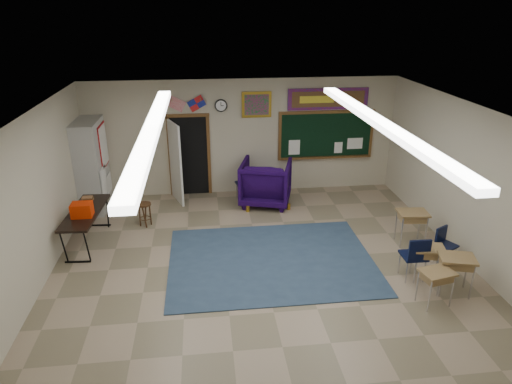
{
  "coord_description": "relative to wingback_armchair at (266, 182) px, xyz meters",
  "views": [
    {
      "loc": [
        -1.02,
        -6.93,
        4.71
      ],
      "look_at": [
        -0.02,
        1.5,
        1.2
      ],
      "focal_mm": 32.0,
      "sensor_mm": 36.0,
      "label": 1
    }
  ],
  "objects": [
    {
      "name": "floor",
      "position": [
        -0.48,
        -3.63,
        -0.56
      ],
      "size": [
        9.0,
        9.0,
        0.0
      ],
      "primitive_type": "plane",
      "color": "gray",
      "rests_on": "ground"
    },
    {
      "name": "back_wall",
      "position": [
        -0.48,
        0.87,
        0.94
      ],
      "size": [
        8.0,
        0.04,
        3.0
      ],
      "primitive_type": "cube",
      "color": "#B8B195",
      "rests_on": "floor"
    },
    {
      "name": "left_wall",
      "position": [
        -4.48,
        -3.63,
        0.94
      ],
      "size": [
        0.04,
        9.0,
        3.0
      ],
      "primitive_type": "cube",
      "color": "#B8B195",
      "rests_on": "floor"
    },
    {
      "name": "right_wall",
      "position": [
        3.52,
        -3.63,
        0.94
      ],
      "size": [
        0.04,
        9.0,
        3.0
      ],
      "primitive_type": "cube",
      "color": "#B8B195",
      "rests_on": "floor"
    },
    {
      "name": "ceiling",
      "position": [
        -0.48,
        -3.63,
        2.44
      ],
      "size": [
        8.0,
        9.0,
        0.04
      ],
      "primitive_type": "cube",
      "color": "silver",
      "rests_on": "back_wall"
    },
    {
      "name": "area_rug",
      "position": [
        -0.28,
        -2.83,
        -0.55
      ],
      "size": [
        4.0,
        3.0,
        0.02
      ],
      "primitive_type": "cube",
      "color": "#324860",
      "rests_on": "floor"
    },
    {
      "name": "fluorescent_strips",
      "position": [
        -0.48,
        -3.63,
        2.38
      ],
      "size": [
        3.86,
        6.0,
        0.1
      ],
      "primitive_type": null,
      "color": "white",
      "rests_on": "ceiling"
    },
    {
      "name": "doorway",
      "position": [
        -1.98,
        0.72,
        0.5
      ],
      "size": [
        1.1,
        0.89,
        2.16
      ],
      "color": "black",
      "rests_on": "back_wall"
    },
    {
      "name": "chalkboard",
      "position": [
        1.72,
        0.83,
        0.9
      ],
      "size": [
        2.55,
        0.14,
        1.3
      ],
      "color": "brown",
      "rests_on": "back_wall"
    },
    {
      "name": "bulletin_board",
      "position": [
        1.72,
        0.84,
        1.89
      ],
      "size": [
        2.1,
        0.05,
        0.55
      ],
      "color": "#AD0E15",
      "rests_on": "back_wall"
    },
    {
      "name": "framed_art_print",
      "position": [
        -0.13,
        0.84,
        1.79
      ],
      "size": [
        0.75,
        0.05,
        0.65
      ],
      "color": "#A88020",
      "rests_on": "back_wall"
    },
    {
      "name": "wall_clock",
      "position": [
        -1.03,
        0.84,
        1.79
      ],
      "size": [
        0.32,
        0.05,
        0.32
      ],
      "color": "black",
      "rests_on": "back_wall"
    },
    {
      "name": "wall_flags",
      "position": [
        -1.88,
        0.81,
        1.92
      ],
      "size": [
        1.16,
        0.06,
        0.7
      ],
      "primitive_type": null,
      "color": "red",
      "rests_on": "back_wall"
    },
    {
      "name": "storage_cabinet",
      "position": [
        -4.2,
        0.22,
        0.54
      ],
      "size": [
        0.59,
        1.25,
        2.2
      ],
      "color": "#A9A9A4",
      "rests_on": "floor"
    },
    {
      "name": "wingback_armchair",
      "position": [
        0.0,
        0.0,
        0.0
      ],
      "size": [
        1.48,
        1.51,
        1.12
      ],
      "primitive_type": "imported",
      "rotation": [
        0.0,
        0.0,
        2.87
      ],
      "color": "#170533",
      "rests_on": "floor"
    },
    {
      "name": "student_chair_reading",
      "position": [
        -0.51,
        0.22,
        -0.12
      ],
      "size": [
        0.51,
        0.51,
        0.87
      ],
      "primitive_type": null,
      "rotation": [
        0.0,
        0.0,
        3.31
      ],
      "color": "black",
      "rests_on": "floor"
    },
    {
      "name": "student_chair_desk_a",
      "position": [
        2.2,
        -3.73,
        -0.12
      ],
      "size": [
        0.45,
        0.45,
        0.88
      ],
      "primitive_type": null,
      "rotation": [
        0.0,
        0.0,
        3.13
      ],
      "color": "black",
      "rests_on": "floor"
    },
    {
      "name": "student_chair_desk_b",
      "position": [
        3.08,
        -3.28,
        -0.2
      ],
      "size": [
        0.48,
        0.48,
        0.71
      ],
      "primitive_type": null,
      "rotation": [
        0.0,
        0.0,
        0.49
      ],
      "color": "black",
      "rests_on": "floor"
    },
    {
      "name": "student_desk_front_left",
      "position": [
        2.44,
        -3.8,
        -0.19
      ],
      "size": [
        0.63,
        0.52,
        0.66
      ],
      "rotation": [
        0.0,
        0.0,
        -0.22
      ],
      "color": "olive",
      "rests_on": "floor"
    },
    {
      "name": "student_desk_front_right",
      "position": [
        2.73,
        -2.47,
        -0.15
      ],
      "size": [
        0.64,
        0.5,
        0.73
      ],
      "rotation": [
        0.0,
        0.0,
        -0.08
      ],
      "color": "olive",
      "rests_on": "floor"
    },
    {
      "name": "student_desk_back_left",
      "position": [
        2.22,
        -4.53,
        -0.2
      ],
      "size": [
        0.6,
        0.5,
        0.64
      ],
      "rotation": [
        0.0,
        0.0,
        0.2
      ],
      "color": "olive",
      "rests_on": "floor"
    },
    {
      "name": "student_desk_back_right",
      "position": [
        2.71,
        -4.25,
        -0.16
      ],
      "size": [
        0.69,
        0.58,
        0.71
      ],
      "rotation": [
        0.0,
        0.0,
        -0.26
      ],
      "color": "olive",
      "rests_on": "floor"
    },
    {
      "name": "folding_table",
      "position": [
        -4.01,
        -1.66,
        -0.15
      ],
      "size": [
        0.72,
        1.84,
        1.03
      ],
      "rotation": [
        0.0,
        0.0,
        -0.07
      ],
      "color": "black",
      "rests_on": "floor"
    },
    {
      "name": "wooden_stool",
      "position": [
        -2.9,
        -0.95,
        -0.28
      ],
      "size": [
        0.31,
        0.31,
        0.55
      ],
      "color": "#452C14",
      "rests_on": "floor"
    }
  ]
}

